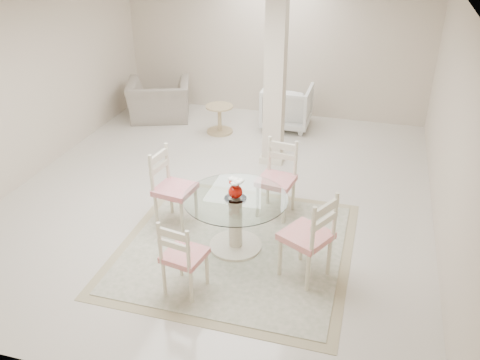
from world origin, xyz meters
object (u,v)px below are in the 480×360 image
(dining_chair_east, at_px, (312,232))
(armchair_white, at_px, (287,106))
(column, at_px, (275,82))
(dining_chair_south, at_px, (181,252))
(dining_chair_west, at_px, (170,182))
(dining_table, at_px, (236,223))
(side_table, at_px, (220,120))
(recliner_taupe, at_px, (159,100))
(red_vase, at_px, (236,188))
(dining_chair_north, at_px, (278,173))

(dining_chair_east, height_order, armchair_white, dining_chair_east)
(column, distance_m, dining_chair_south, 3.61)
(dining_chair_west, xyz_separation_m, dining_chair_south, (0.66, -1.28, -0.07))
(dining_table, bearing_deg, side_table, 110.88)
(dining_table, xyz_separation_m, recliner_taupe, (-2.66, 3.77, 0.02))
(red_vase, xyz_separation_m, side_table, (-1.31, 3.43, -0.61))
(dining_table, height_order, side_table, dining_table)
(recliner_taupe, bearing_deg, dining_chair_west, 96.16)
(recliner_taupe, xyz_separation_m, armchair_white, (2.50, 0.27, 0.03))
(side_table, bearing_deg, dining_chair_west, -83.89)
(side_table, bearing_deg, red_vase, -69.08)
(dining_chair_north, bearing_deg, recliner_taupe, 145.33)
(side_table, bearing_deg, armchair_white, 28.28)
(dining_chair_north, height_order, dining_chair_south, dining_chair_north)
(dining_chair_east, bearing_deg, side_table, -120.98)
(column, height_order, red_vase, column)
(dining_chair_north, bearing_deg, dining_chair_west, -144.32)
(armchair_white, bearing_deg, column, 92.08)
(dining_chair_north, xyz_separation_m, armchair_white, (-0.48, 3.07, -0.20))
(dining_chair_west, relative_size, recliner_taupe, 0.99)
(dining_chair_south, xyz_separation_m, side_table, (-0.99, 4.40, -0.30))
(dining_chair_east, distance_m, dining_chair_west, 2.05)
(dining_chair_west, height_order, recliner_taupe, dining_chair_west)
(dining_chair_south, height_order, side_table, dining_chair_south)
(red_vase, height_order, dining_chair_south, dining_chair_south)
(dining_chair_south, bearing_deg, dining_table, -97.96)
(column, bearing_deg, dining_chair_east, -69.69)
(dining_chair_east, bearing_deg, recliner_taupe, -110.67)
(column, xyz_separation_m, dining_chair_west, (-0.88, -2.23, -0.74))
(column, distance_m, side_table, 1.87)
(dining_chair_west, bearing_deg, red_vase, -99.98)
(armchair_white, bearing_deg, dining_table, 91.80)
(dining_chair_north, distance_m, armchair_white, 3.11)
(dining_table, bearing_deg, dining_chair_north, 72.11)
(dining_chair_west, height_order, side_table, dining_chair_west)
(column, height_order, armchair_white, column)
(red_vase, bearing_deg, dining_chair_south, -108.27)
(recliner_taupe, height_order, armchair_white, armchair_white)
(dining_chair_west, distance_m, armchair_white, 3.82)
(column, bearing_deg, dining_table, -87.80)
(dining_chair_north, xyz_separation_m, recliner_taupe, (-2.98, 2.80, -0.22))
(red_vase, bearing_deg, side_table, 110.92)
(dining_chair_south, xyz_separation_m, armchair_white, (0.15, 5.01, -0.14))
(dining_table, relative_size, armchair_white, 1.38)
(dining_chair_north, xyz_separation_m, side_table, (-1.62, 2.46, -0.36))
(column, xyz_separation_m, dining_chair_south, (-0.22, -3.51, -0.81))
(red_vase, xyz_separation_m, dining_chair_north, (0.31, 0.98, -0.25))
(armchair_white, bearing_deg, recliner_taupe, 5.62)
(column, bearing_deg, dining_chair_west, -111.49)
(dining_chair_east, xyz_separation_m, dining_chair_north, (-0.66, 1.31, -0.03))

